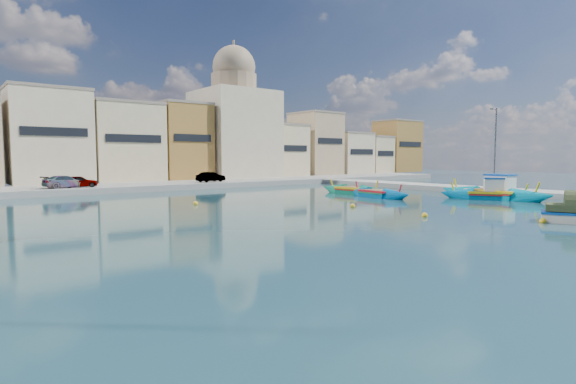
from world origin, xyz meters
name	(u,v)px	position (x,y,z in m)	size (l,w,h in m)	color
ground	(444,216)	(0.00, 0.00, 0.00)	(160.00, 160.00, 0.00)	#112E34
east_quay	(566,195)	(18.00, 0.00, 0.25)	(4.00, 70.00, 0.50)	gray
north_quay	(197,184)	(0.00, 32.00, 0.30)	(80.00, 8.00, 0.60)	gray
north_townhouses	(216,145)	(6.68, 39.36, 5.00)	(83.20, 7.87, 10.19)	beige
church_block	(234,122)	(10.00, 40.00, 8.41)	(10.00, 10.00, 19.10)	beige
quay_street_lamp	(495,148)	(17.44, 6.00, 4.34)	(1.18, 0.16, 8.00)	#595B60
parked_cars	(116,180)	(-9.57, 30.50, 1.17)	(19.09, 2.33, 1.15)	#4C1919
luzzu_turquoise_cabin	(493,194)	(12.79, 3.59, 0.38)	(2.57, 10.01, 3.19)	#0089A4
luzzu_blue_cabin	(489,195)	(12.00, 3.57, 0.33)	(5.59, 7.62, 2.74)	#006B98
luzzu_cyan_mid	(377,194)	(6.31, 10.58, 0.23)	(2.47, 7.59, 2.20)	#005B98
luzzu_green	(353,191)	(7.11, 14.17, 0.25)	(2.67, 7.59, 2.34)	#0B7656
tender_near	(574,214)	(2.94, -5.84, 0.46)	(2.72, 3.46, 1.50)	beige
mooring_buoys	(386,204)	(2.01, 6.07, 0.08)	(22.96, 22.16, 0.36)	yellow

